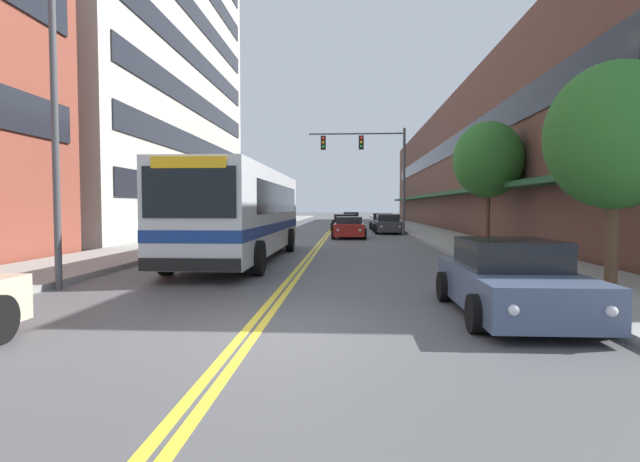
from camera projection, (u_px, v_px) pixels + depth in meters
The scene contains 20 objects.
ground_plane at pixel (332, 228), 44.75m from camera, with size 240.00×240.00×0.00m, color #4C4C4F.
sidewalk_left at pixel (252, 227), 45.17m from camera, with size 3.63×106.00×0.15m.
sidewalk_right at pixel (414, 228), 44.31m from camera, with size 3.63×106.00×0.15m.
centre_line at pixel (332, 228), 44.75m from camera, with size 0.34×106.00×0.01m.
office_tower_left at pixel (115, 61), 35.93m from camera, with size 12.08×28.40×24.87m.
storefront_row_right at pixel (485, 168), 43.70m from camera, with size 9.10×68.00×10.60m.
city_bus at pixel (244, 210), 18.28m from camera, with size 2.93×12.30×3.21m.
car_white_parked_left_near at pixel (252, 230), 29.95m from camera, with size 2.18×4.17×1.17m.
car_navy_parked_left_mid at pixel (273, 224), 37.89m from camera, with size 2.19×4.46×1.25m.
car_slate_blue_parked_right_foreground at pixel (511, 281), 8.92m from camera, with size 2.11×4.35×1.35m.
car_dark_grey_parked_right_mid at pixel (388, 224), 36.40m from camera, with size 2.04×4.80×1.40m.
car_silver_parked_right_far at pixel (382, 222), 42.52m from camera, with size 2.07×4.26×1.38m.
car_black_moving_lead at pixel (344, 222), 41.49m from camera, with size 2.21×4.63×1.31m.
car_red_moving_second at pixel (349, 228), 30.90m from camera, with size 2.09×4.18×1.31m.
car_charcoal_moving_third at pixel (351, 219), 52.37m from camera, with size 2.07×4.72×1.37m.
traffic_signal_mast at pixel (373, 159), 33.67m from camera, with size 6.51×0.38×7.22m.
street_lamp_left_near at pixel (70, 95), 11.48m from camera, with size 2.55×0.28×7.48m.
street_tree_right_near at pixel (615, 136), 10.99m from camera, with size 2.95×2.95×4.98m.
street_tree_right_mid at pixel (488, 160), 22.92m from camera, with size 3.17×3.17×5.70m.
fire_hydrant at pixel (483, 248), 16.48m from camera, with size 0.33×0.25×0.84m.
Camera 1 is at (1.52, -7.69, 1.95)m, focal length 28.00 mm.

